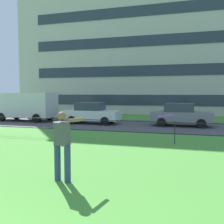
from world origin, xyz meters
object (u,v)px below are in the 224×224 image
at_px(apartment_building_background, 168,35).
at_px(car_grey_far_right, 181,115).
at_px(car_white_right, 92,113).
at_px(person_thrower, 62,144).
at_px(panel_van_center, 25,105).
at_px(frisbee, 166,116).

bearing_deg(apartment_building_background, car_grey_far_right, -81.99).
bearing_deg(car_white_right, car_grey_far_right, 3.58).
xyz_separation_m(person_thrower, panel_van_center, (-9.55, 12.02, 0.31)).
bearing_deg(car_white_right, panel_van_center, 177.45).
relative_size(car_white_right, car_grey_far_right, 1.00).
bearing_deg(person_thrower, frisbee, -12.71).
distance_m(car_white_right, apartment_building_background, 17.64).
distance_m(car_white_right, car_grey_far_right, 6.30).
height_order(car_white_right, apartment_building_background, apartment_building_background).
height_order(panel_van_center, apartment_building_background, apartment_building_background).
distance_m(person_thrower, apartment_building_background, 27.90).
height_order(frisbee, panel_van_center, panel_van_center).
xyz_separation_m(frisbee, car_white_right, (-6.29, 12.34, -1.00)).
height_order(car_white_right, car_grey_far_right, same).
xyz_separation_m(frisbee, apartment_building_background, (-2.05, 27.22, 7.45)).
relative_size(frisbee, car_white_right, 0.09).
bearing_deg(panel_van_center, apartment_building_background, 55.41).
relative_size(car_grey_far_right, apartment_building_background, 0.12).
height_order(panel_van_center, car_white_right, panel_van_center).
distance_m(frisbee, panel_van_center, 17.50).
bearing_deg(apartment_building_background, car_white_right, -105.92).
xyz_separation_m(car_white_right, car_grey_far_right, (6.29, 0.39, 0.00)).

